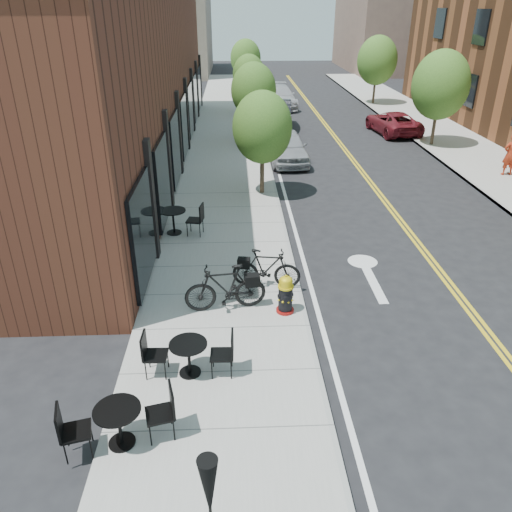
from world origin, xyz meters
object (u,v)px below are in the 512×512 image
object	(u,v)px
fire_hydrant	(285,295)
bistro_set_c	(173,218)
bicycle_left	(225,288)
parked_car_b	(276,116)
bistro_set_a	(119,421)
pedestrian	(510,154)
patio_umbrella	(209,497)
bicycle_right	(266,268)
parked_car_far	(393,122)
bistro_set_b	(189,354)
parked_car_a	(287,147)
parked_car_c	(279,97)

from	to	relation	value
fire_hydrant	bistro_set_c	xyz separation A→B (m)	(-3.09, 4.66, 0.05)
bicycle_left	bistro_set_c	bearing A→B (deg)	-167.15
bicycle_left	parked_car_b	distance (m)	19.42
bistro_set_c	bicycle_left	bearing A→B (deg)	-58.54
bistro_set_a	pedestrian	world-z (taller)	pedestrian
bistro_set_c	patio_umbrella	xyz separation A→B (m)	(1.60, -10.76, 1.00)
bistro_set_c	bicycle_right	bearing A→B (deg)	-41.18
fire_hydrant	bistro_set_c	size ratio (longest dim) A/B	0.51
parked_car_far	pedestrian	bearing A→B (deg)	100.41
bicycle_left	parked_car_far	xyz separation A→B (m)	(9.31, 18.23, -0.09)
bistro_set_b	parked_car_b	xyz separation A→B (m)	(3.40, 21.54, 0.24)
parked_car_b	bicycle_right	bearing A→B (deg)	-90.70
bicycle_left	bistro_set_a	bearing A→B (deg)	-30.47
parked_car_b	patio_umbrella	bearing A→B (deg)	-91.68
pedestrian	bicycle_left	bearing A→B (deg)	35.01
parked_car_a	parked_car_b	world-z (taller)	parked_car_b
bicycle_left	parked_car_b	world-z (taller)	parked_car_b
bistro_set_c	parked_car_far	xyz separation A→B (m)	(11.00, 13.74, -0.02)
fire_hydrant	bistro_set_a	world-z (taller)	fire_hydrant
parked_car_b	pedestrian	size ratio (longest dim) A/B	2.88
bistro_set_a	pedestrian	distance (m)	19.49
parked_car_b	parked_car_c	distance (m)	7.27
fire_hydrant	bicycle_right	xyz separation A→B (m)	(-0.37, 1.18, 0.06)
bistro_set_a	parked_car_c	size ratio (longest dim) A/B	0.35
fire_hydrant	patio_umbrella	xyz separation A→B (m)	(-1.49, -6.09, 1.05)
parked_car_a	pedestrian	world-z (taller)	pedestrian
parked_car_c	bistro_set_a	bearing A→B (deg)	-103.74
bistro_set_b	pedestrian	distance (m)	17.56
bistro_set_a	parked_car_c	xyz separation A→B (m)	(5.20, 30.48, 0.15)
parked_car_a	parked_car_far	world-z (taller)	parked_car_a
patio_umbrella	parked_car_b	xyz separation A→B (m)	(2.80, 25.50, -0.80)
bicycle_left	parked_car_c	bearing A→B (deg)	164.70
bicycle_right	bistro_set_c	bearing A→B (deg)	46.86
bistro_set_b	parked_car_a	world-z (taller)	parked_car_a
parked_car_a	parked_car_far	xyz separation A→B (m)	(6.60, 5.48, -0.10)
bistro_set_c	parked_car_far	bearing A→B (deg)	62.19
bistro_set_b	bistro_set_a	bearing A→B (deg)	-118.65
parked_car_b	parked_car_a	bearing A→B (deg)	-85.42
bistro_set_a	patio_umbrella	size ratio (longest dim) A/B	0.87
parked_car_c	bicycle_left	bearing A→B (deg)	-101.62
bistro_set_c	parked_car_a	bearing A→B (deg)	72.84
bicycle_left	parked_car_far	bearing A→B (deg)	145.20
fire_hydrant	parked_car_c	xyz separation A→B (m)	(2.11, 26.64, 0.17)
bistro_set_a	bistro_set_c	size ratio (longest dim) A/B	0.95
bistro_set_a	parked_car_a	world-z (taller)	parked_car_a
bistro_set_a	parked_car_c	bearing A→B (deg)	66.19
bistro_set_b	bistro_set_c	bearing A→B (deg)	99.90
bicycle_right	parked_car_far	xyz separation A→B (m)	(8.29, 17.22, -0.03)
fire_hydrant	bistro_set_c	world-z (taller)	bistro_set_c
bistro_set_b	bicycle_left	bearing A→B (deg)	74.95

